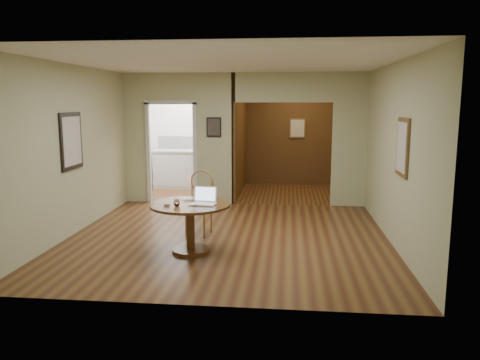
# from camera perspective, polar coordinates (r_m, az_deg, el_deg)

# --- Properties ---
(floor) EXTENTS (5.00, 5.00, 0.00)m
(floor) POSITION_cam_1_polar(r_m,az_deg,el_deg) (7.41, -1.53, -7.04)
(floor) COLOR #472414
(floor) RESTS_ON ground
(room_shell) EXTENTS (5.20, 7.50, 5.00)m
(room_shell) POSITION_cam_1_polar(r_m,az_deg,el_deg) (10.28, -1.92, 4.89)
(room_shell) COLOR white
(room_shell) RESTS_ON ground
(dining_table) EXTENTS (1.12, 1.12, 0.70)m
(dining_table) POSITION_cam_1_polar(r_m,az_deg,el_deg) (6.63, -6.09, -4.42)
(dining_table) COLOR brown
(dining_table) RESTS_ON ground
(chair) EXTENTS (0.52, 0.52, 1.03)m
(chair) POSITION_cam_1_polar(r_m,az_deg,el_deg) (7.56, -4.89, -2.27)
(chair) COLOR #9C5E37
(chair) RESTS_ON ground
(open_laptop) EXTENTS (0.36, 0.32, 0.23)m
(open_laptop) POSITION_cam_1_polar(r_m,az_deg,el_deg) (6.56, -4.36, -2.35)
(open_laptop) COLOR white
(open_laptop) RESTS_ON dining_table
(closed_laptop) EXTENTS (0.34, 0.26, 0.02)m
(closed_laptop) POSITION_cam_1_polar(r_m,az_deg,el_deg) (6.83, -5.67, -2.33)
(closed_laptop) COLOR #B6B7BB
(closed_laptop) RESTS_ON dining_table
(mouse) EXTENTS (0.11, 0.08, 0.04)m
(mouse) POSITION_cam_1_polar(r_m,az_deg,el_deg) (6.50, -8.91, -2.94)
(mouse) COLOR white
(mouse) RESTS_ON dining_table
(wine_glass) EXTENTS (0.09, 0.09, 0.10)m
(wine_glass) POSITION_cam_1_polar(r_m,az_deg,el_deg) (6.43, -7.72, -2.76)
(wine_glass) COLOR white
(wine_glass) RESTS_ON dining_table
(pen) EXTENTS (0.13, 0.03, 0.01)m
(pen) POSITION_cam_1_polar(r_m,az_deg,el_deg) (6.42, -5.78, -3.16)
(pen) COLOR #0C1A57
(pen) RESTS_ON dining_table
(kitchen_cabinet) EXTENTS (2.06, 0.60, 0.94)m
(kitchen_cabinet) POSITION_cam_1_polar(r_m,az_deg,el_deg) (11.59, -5.47, 1.33)
(kitchen_cabinet) COLOR silver
(kitchen_cabinet) RESTS_ON ground
(grocery_bag) EXTENTS (0.34, 0.30, 0.30)m
(grocery_bag) POSITION_cam_1_polar(r_m,az_deg,el_deg) (11.41, -2.39, 4.36)
(grocery_bag) COLOR #BBAC89
(grocery_bag) RESTS_ON kitchen_cabinet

